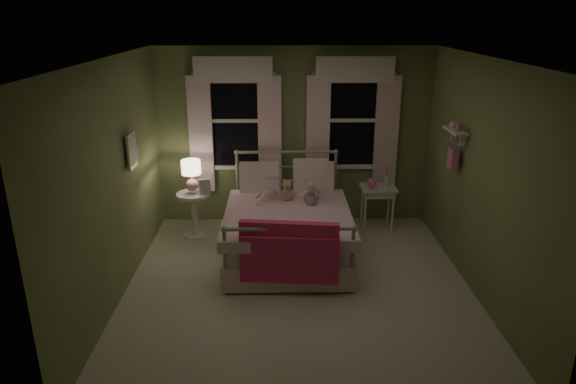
{
  "coord_description": "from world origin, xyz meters",
  "views": [
    {
      "loc": [
        -0.22,
        -5.28,
        3.05
      ],
      "look_at": [
        -0.11,
        0.51,
        1.0
      ],
      "focal_mm": 32.0,
      "sensor_mm": 36.0,
      "label": 1
    }
  ],
  "objects_px": {
    "child_right": "(308,176)",
    "table_lamp": "(191,172)",
    "bed": "(288,229)",
    "teddy_bear": "(287,191)",
    "nightstand_right": "(378,193)",
    "child_left": "(266,176)",
    "nightstand_left": "(194,209)"
  },
  "relations": [
    {
      "from": "child_right",
      "to": "table_lamp",
      "type": "bearing_deg",
      "value": -8.85
    },
    {
      "from": "bed",
      "to": "nightstand_right",
      "type": "distance_m",
      "value": 1.59
    },
    {
      "from": "bed",
      "to": "nightstand_left",
      "type": "distance_m",
      "value": 1.46
    },
    {
      "from": "bed",
      "to": "child_right",
      "type": "xyz_separation_m",
      "value": [
        0.27,
        0.43,
        0.58
      ]
    },
    {
      "from": "bed",
      "to": "child_right",
      "type": "relative_size",
      "value": 2.62
    },
    {
      "from": "table_lamp",
      "to": "nightstand_right",
      "type": "distance_m",
      "value": 2.68
    },
    {
      "from": "nightstand_left",
      "to": "nightstand_right",
      "type": "bearing_deg",
      "value": 5.02
    },
    {
      "from": "table_lamp",
      "to": "nightstand_right",
      "type": "height_order",
      "value": "table_lamp"
    },
    {
      "from": "child_right",
      "to": "teddy_bear",
      "type": "relative_size",
      "value": 2.54
    },
    {
      "from": "teddy_bear",
      "to": "nightstand_right",
      "type": "height_order",
      "value": "teddy_bear"
    },
    {
      "from": "table_lamp",
      "to": "nightstand_right",
      "type": "bearing_deg",
      "value": 5.02
    },
    {
      "from": "child_right",
      "to": "nightstand_right",
      "type": "relative_size",
      "value": 1.21
    },
    {
      "from": "nightstand_left",
      "to": "table_lamp",
      "type": "distance_m",
      "value": 0.54
    },
    {
      "from": "bed",
      "to": "child_right",
      "type": "distance_m",
      "value": 0.78
    },
    {
      "from": "child_right",
      "to": "table_lamp",
      "type": "xyz_separation_m",
      "value": [
        -1.59,
        0.19,
        -0.0
      ]
    },
    {
      "from": "child_left",
      "to": "nightstand_right",
      "type": "xyz_separation_m",
      "value": [
        1.61,
        0.42,
        -0.41
      ]
    },
    {
      "from": "child_left",
      "to": "teddy_bear",
      "type": "distance_m",
      "value": 0.36
    },
    {
      "from": "child_left",
      "to": "teddy_bear",
      "type": "xyz_separation_m",
      "value": [
        0.28,
        -0.16,
        -0.17
      ]
    },
    {
      "from": "bed",
      "to": "teddy_bear",
      "type": "distance_m",
      "value": 0.5
    },
    {
      "from": "child_left",
      "to": "nightstand_left",
      "type": "xyz_separation_m",
      "value": [
        -1.03,
        0.19,
        -0.54
      ]
    },
    {
      "from": "child_right",
      "to": "child_left",
      "type": "bearing_deg",
      "value": -1.95
    },
    {
      "from": "child_left",
      "to": "nightstand_right",
      "type": "height_order",
      "value": "child_left"
    },
    {
      "from": "table_lamp",
      "to": "bed",
      "type": "bearing_deg",
      "value": -25.37
    },
    {
      "from": "child_left",
      "to": "child_right",
      "type": "bearing_deg",
      "value": -163.21
    },
    {
      "from": "bed",
      "to": "nightstand_right",
      "type": "relative_size",
      "value": 3.18
    },
    {
      "from": "child_right",
      "to": "bed",
      "type": "bearing_deg",
      "value": 55.66
    },
    {
      "from": "nightstand_right",
      "to": "child_right",
      "type": "bearing_deg",
      "value": -157.96
    },
    {
      "from": "teddy_bear",
      "to": "nightstand_right",
      "type": "bearing_deg",
      "value": 23.68
    },
    {
      "from": "teddy_bear",
      "to": "nightstand_right",
      "type": "relative_size",
      "value": 0.48
    },
    {
      "from": "teddy_bear",
      "to": "nightstand_right",
      "type": "distance_m",
      "value": 1.47
    },
    {
      "from": "child_right",
      "to": "table_lamp",
      "type": "relative_size",
      "value": 1.74
    },
    {
      "from": "child_left",
      "to": "bed",
      "type": "bearing_deg",
      "value": 140.22
    }
  ]
}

